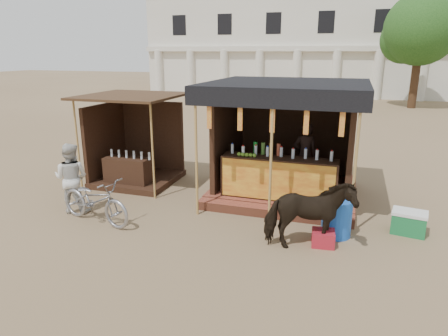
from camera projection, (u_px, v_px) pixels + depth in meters
ground at (197, 250)px, 7.20m from camera, size 120.00×120.00×0.00m
main_stall at (286, 155)px, 9.68m from camera, size 3.60×3.61×2.78m
secondary_stall at (132, 151)px, 10.85m from camera, size 2.40×2.40×2.38m
cow at (309, 215)px, 7.07m from camera, size 1.69×1.19×1.30m
motorbike at (95, 200)px, 8.25m from camera, size 1.95×1.04×0.97m
bystander at (71, 178)px, 8.73m from camera, size 0.85×0.72×1.56m
blue_barrel at (337, 218)px, 7.67m from camera, size 0.68×0.68×0.74m
red_crate at (323, 238)px, 7.35m from camera, size 0.45×0.43×0.28m
cooler at (409, 222)px, 7.80m from camera, size 0.70×0.54×0.46m
background_building at (304, 45)px, 34.03m from camera, size 26.00×7.45×8.18m
tree at (417, 32)px, 24.42m from camera, size 4.50×4.40×7.00m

